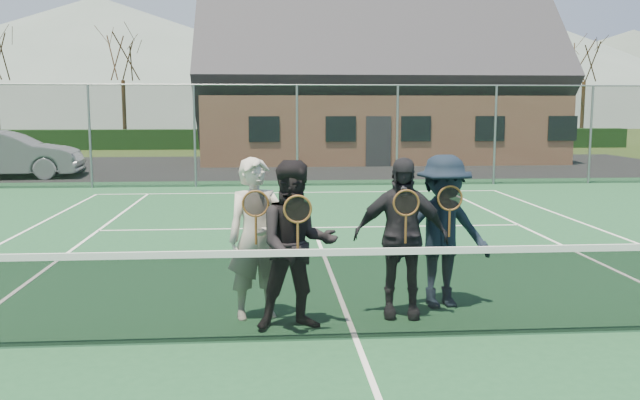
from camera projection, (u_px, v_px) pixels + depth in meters
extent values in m
plane|color=#314518|center=(290.00, 167.00, 26.64)|extent=(220.00, 220.00, 0.00)
cube|color=#1C4C2B|center=(356.00, 340.00, 6.89)|extent=(30.00, 30.00, 0.02)
cube|color=black|center=(187.00, 168.00, 26.34)|extent=(40.00, 12.00, 0.01)
cube|color=black|center=(283.00, 139.00, 38.42)|extent=(40.00, 1.20, 1.10)
cone|color=slate|center=(99.00, 60.00, 97.57)|extent=(110.00, 110.00, 18.00)
cone|color=slate|center=(407.00, 48.00, 100.74)|extent=(120.00, 120.00, 22.00)
cone|color=#526257|center=(631.00, 76.00, 103.97)|extent=(90.00, 90.00, 14.00)
imported|color=#9A9CA3|center=(6.00, 155.00, 22.42)|extent=(4.92, 2.10, 1.58)
imported|color=#1B2536|center=(10.00, 155.00, 23.33)|extent=(5.25, 3.02, 1.43)
cube|color=white|center=(300.00, 192.00, 18.62)|extent=(10.97, 0.06, 0.01)
cube|color=white|center=(313.00, 228.00, 13.21)|extent=(8.23, 0.06, 0.01)
cube|color=white|center=(356.00, 339.00, 6.89)|extent=(0.06, 12.80, 0.01)
cube|color=black|center=(356.00, 296.00, 6.82)|extent=(11.60, 0.02, 0.88)
cube|color=white|center=(356.00, 252.00, 6.76)|extent=(11.60, 0.03, 0.07)
cylinder|color=slate|center=(90.00, 137.00, 19.56)|extent=(0.07, 0.07, 3.00)
cylinder|color=slate|center=(195.00, 137.00, 19.79)|extent=(0.07, 0.07, 3.00)
cylinder|color=slate|center=(297.00, 136.00, 20.02)|extent=(0.07, 0.07, 3.00)
cylinder|color=slate|center=(397.00, 136.00, 20.25)|extent=(0.07, 0.07, 3.00)
cylinder|color=slate|center=(495.00, 136.00, 20.48)|extent=(0.07, 0.07, 3.00)
cylinder|color=slate|center=(591.00, 135.00, 20.71)|extent=(0.07, 0.07, 3.00)
cube|color=black|center=(297.00, 136.00, 20.02)|extent=(30.00, 0.03, 3.00)
cylinder|color=slate|center=(297.00, 85.00, 19.81)|extent=(30.00, 0.04, 0.04)
cube|color=#9E6B4C|center=(375.00, 128.00, 30.71)|extent=(15.00, 8.00, 2.80)
pyramid|color=#2D2D33|center=(376.00, 32.00, 30.13)|extent=(15.60, 8.20, 4.10)
cube|color=#2D2D33|center=(378.00, 142.00, 26.75)|extent=(1.00, 0.06, 2.00)
cube|color=black|center=(264.00, 129.00, 26.34)|extent=(1.20, 0.06, 1.00)
cube|color=black|center=(341.00, 129.00, 26.57)|extent=(1.20, 0.06, 1.00)
cube|color=black|center=(416.00, 129.00, 26.80)|extent=(1.20, 0.06, 1.00)
cube|color=black|center=(490.00, 129.00, 27.03)|extent=(1.20, 0.06, 1.00)
cube|color=black|center=(563.00, 128.00, 27.26)|extent=(1.20, 0.06, 1.00)
cylinder|color=#352113|center=(124.00, 114.00, 38.53)|extent=(0.22, 0.22, 3.85)
cylinder|color=#362013|center=(317.00, 114.00, 39.37)|extent=(0.22, 0.22, 3.85)
cylinder|color=#382414|center=(485.00, 114.00, 40.14)|extent=(0.22, 0.22, 3.85)
cylinder|color=#392514|center=(582.00, 114.00, 40.60)|extent=(0.22, 0.22, 3.85)
imported|color=beige|center=(256.00, 239.00, 7.49)|extent=(0.75, 0.59, 1.80)
torus|color=brown|center=(256.00, 204.00, 7.17)|extent=(0.29, 0.02, 0.29)
cylinder|color=black|center=(256.00, 204.00, 7.17)|extent=(0.25, 0.00, 0.25)
cylinder|color=brown|center=(256.00, 230.00, 7.21)|extent=(0.03, 0.03, 0.32)
imported|color=black|center=(297.00, 246.00, 7.11)|extent=(0.96, 0.79, 1.80)
torus|color=brown|center=(298.00, 209.00, 6.79)|extent=(0.29, 0.02, 0.29)
cylinder|color=black|center=(298.00, 209.00, 6.79)|extent=(0.25, 0.00, 0.25)
cylinder|color=brown|center=(298.00, 237.00, 6.83)|extent=(0.03, 0.03, 0.32)
imported|color=black|center=(401.00, 238.00, 7.55)|extent=(1.10, 0.58, 1.80)
torus|color=brown|center=(406.00, 203.00, 7.23)|extent=(0.29, 0.02, 0.29)
cylinder|color=black|center=(406.00, 203.00, 7.23)|extent=(0.25, 0.00, 0.25)
cylinder|color=brown|center=(406.00, 229.00, 7.27)|extent=(0.03, 0.03, 0.32)
imported|color=black|center=(443.00, 232.00, 7.92)|extent=(1.25, 0.83, 1.80)
torus|color=brown|center=(450.00, 198.00, 7.59)|extent=(0.29, 0.02, 0.29)
cylinder|color=black|center=(450.00, 198.00, 7.59)|extent=(0.25, 0.00, 0.25)
cylinder|color=brown|center=(449.00, 223.00, 7.63)|extent=(0.03, 0.03, 0.32)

